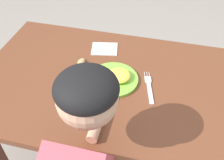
# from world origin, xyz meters

# --- Properties ---
(dining_table) EXTENTS (1.37, 0.76, 0.73)m
(dining_table) POSITION_xyz_m (0.00, 0.00, 0.59)
(dining_table) COLOR brown
(dining_table) RESTS_ON ground_plane
(plate) EXTENTS (0.22, 0.22, 0.05)m
(plate) POSITION_xyz_m (-0.07, 0.01, 0.74)
(plate) COLOR #81CD3F
(plate) RESTS_ON dining_table
(fork) EXTENTS (0.07, 0.19, 0.01)m
(fork) POSITION_xyz_m (0.09, 0.00, 0.73)
(fork) COLOR silver
(fork) RESTS_ON dining_table
(spoon) EXTENTS (0.04, 0.21, 0.02)m
(spoon) POSITION_xyz_m (-0.26, 0.04, 0.73)
(spoon) COLOR tan
(spoon) RESTS_ON dining_table
(napkin) EXTENTS (0.15, 0.13, 0.00)m
(napkin) POSITION_xyz_m (-0.17, 0.23, 0.73)
(napkin) COLOR white
(napkin) RESTS_ON dining_table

